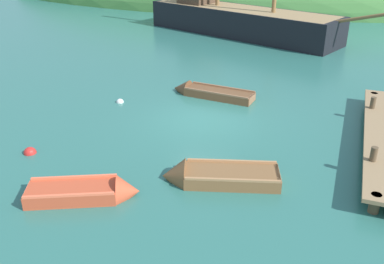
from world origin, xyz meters
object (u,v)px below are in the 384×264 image
(rowboat_near_dock, at_px, (213,177))
(buoy_red, at_px, (30,153))
(rowboat_center, at_px, (208,93))
(buoy_white, at_px, (120,102))
(sailing_ship, at_px, (239,25))
(rowboat_outer_left, at_px, (89,193))

(rowboat_near_dock, relative_size, buoy_red, 8.58)
(rowboat_center, bearing_deg, buoy_white, 38.05)
(rowboat_near_dock, relative_size, rowboat_center, 0.93)
(sailing_ship, xyz_separation_m, rowboat_near_dock, (4.56, -19.62, -0.57))
(rowboat_near_dock, height_order, rowboat_center, rowboat_near_dock)
(rowboat_outer_left, bearing_deg, sailing_ship, 68.33)
(sailing_ship, distance_m, rowboat_near_dock, 20.15)
(rowboat_center, distance_m, buoy_red, 8.25)
(sailing_ship, height_order, buoy_red, sailing_ship)
(sailing_ship, distance_m, buoy_red, 20.23)
(sailing_ship, bearing_deg, buoy_white, -74.79)
(buoy_red, distance_m, buoy_white, 5.21)
(rowboat_center, relative_size, buoy_red, 9.21)
(rowboat_outer_left, xyz_separation_m, buoy_white, (-2.86, 6.71, -0.13))
(rowboat_outer_left, height_order, buoy_red, rowboat_outer_left)
(rowboat_center, relative_size, rowboat_outer_left, 1.22)
(rowboat_near_dock, distance_m, rowboat_outer_left, 3.58)
(rowboat_outer_left, relative_size, buoy_white, 9.78)
(rowboat_near_dock, xyz_separation_m, rowboat_center, (-2.50, 6.81, -0.01))
(rowboat_near_dock, xyz_separation_m, buoy_white, (-5.81, 4.67, -0.13))
(buoy_white, bearing_deg, buoy_red, -95.20)
(rowboat_outer_left, bearing_deg, buoy_white, 87.18)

